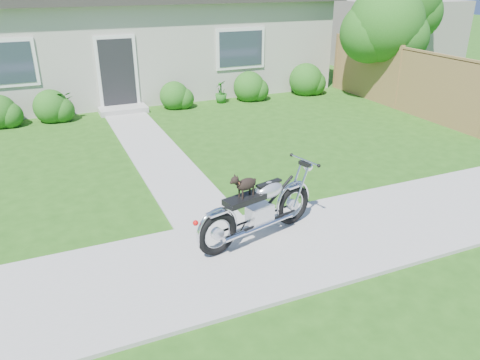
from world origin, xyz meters
The scene contains 11 objects.
ground centered at (0.00, 0.00, 0.00)m, with size 80.00×80.00×0.00m, color #235114.
sidewalk centered at (0.00, 0.00, 0.02)m, with size 24.00×2.20×0.04m, color #9E9B93.
walkway centered at (-1.50, 5.00, 0.01)m, with size 1.20×8.00×0.03m, color #9E9B93.
house centered at (0.00, 11.99, 2.16)m, with size 12.60×7.03×4.50m.
fence centered at (6.30, 5.75, 0.94)m, with size 0.12×6.62×1.90m.
tree_near centered at (6.55, 6.69, 2.30)m, with size 2.43×2.34×3.59m.
tree_far centered at (9.78, 9.70, 2.78)m, with size 2.85×2.83×4.33m.
shrub_row centered at (0.52, 8.50, 0.43)m, with size 10.60×1.14×1.14m.
potted_plant_left centered at (-3.26, 8.55, 0.41)m, with size 0.73×0.64×0.82m, color #1B5817.
potted_plant_right centered at (1.63, 8.55, 0.36)m, with size 0.40×0.40×0.71m, color #22661C.
motorcycle_with_dog centered at (-0.95, 0.35, 0.54)m, with size 2.18×0.87×1.14m.
Camera 1 is at (-3.76, -5.33, 3.77)m, focal length 35.00 mm.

